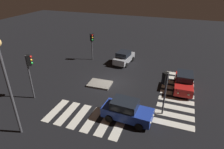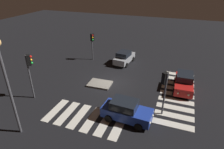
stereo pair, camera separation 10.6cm
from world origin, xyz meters
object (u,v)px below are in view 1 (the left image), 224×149
car_red (184,82)px  traffic_light_east (165,83)px  car_silver (124,57)px  traffic_island (100,84)px  car_blue (127,111)px  traffic_light_south (29,66)px  street_lamp (5,73)px  traffic_light_west (92,40)px

car_red → traffic_light_east: size_ratio=1.06×
car_red → car_silver: size_ratio=1.03×
traffic_island → car_blue: (4.23, -4.41, 0.76)m
car_silver → traffic_light_south: 12.34m
traffic_island → car_silver: size_ratio=0.63×
traffic_island → traffic_light_south: traffic_light_south is taller
traffic_light_south → traffic_light_east: size_ratio=1.13×
traffic_light_east → traffic_light_south: bearing=40.0°
car_silver → street_lamp: size_ratio=0.55×
car_red → traffic_light_south: 14.76m
traffic_island → traffic_light_west: (-3.64, 6.01, 2.71)m
street_lamp → car_blue: bearing=30.5°
traffic_light_south → traffic_light_east: traffic_light_south is taller
traffic_island → car_red: 8.61m
traffic_island → street_lamp: (-2.69, -8.48, 4.83)m
traffic_light_west → street_lamp: street_lamp is taller
traffic_light_south → traffic_light_west: bearing=42.2°
traffic_light_west → traffic_light_east: size_ratio=0.97×
traffic_island → car_silver: car_silver is taller
car_blue → traffic_light_south: size_ratio=0.94×
car_silver → traffic_light_west: bearing=102.3°
traffic_island → car_red: (8.33, 2.02, 0.76)m
car_red → traffic_light_south: (-13.10, -6.35, 2.41)m
traffic_light_west → traffic_island: bearing=-11.2°
traffic_light_south → traffic_light_east: bearing=-33.2°
traffic_light_south → traffic_light_west: (1.13, 10.35, -0.47)m
car_red → street_lamp: street_lamp is taller
car_silver → traffic_light_east: bearing=-140.0°
car_red → traffic_island: bearing=-77.6°
car_blue → traffic_light_east: size_ratio=1.07×
car_red → car_blue: (-4.10, -6.43, -0.00)m
traffic_light_south → street_lamp: size_ratio=0.60×
traffic_island → car_blue: bearing=-46.2°
car_red → car_silver: car_red is taller
car_blue → car_silver: bearing=111.1°
traffic_light_east → street_lamp: 11.28m
car_silver → traffic_light_south: bearing=159.5°
car_blue → street_lamp: street_lamp is taller
car_red → traffic_light_west: bearing=-109.6°
traffic_light_south → traffic_light_east: 11.63m
traffic_light_south → traffic_island: bearing=0.6°
traffic_light_west → car_red: bearing=29.2°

